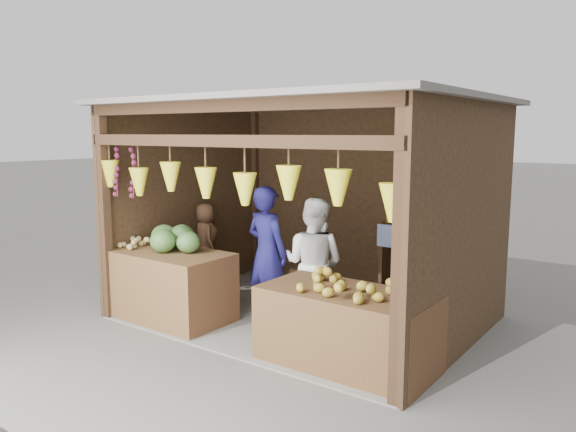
% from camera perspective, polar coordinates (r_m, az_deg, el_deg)
% --- Properties ---
extents(ground, '(80.00, 80.00, 0.00)m').
position_cam_1_polar(ground, '(7.13, 1.55, -10.19)').
color(ground, '#514F49').
rests_on(ground, ground).
extents(stall_structure, '(4.30, 3.30, 2.66)m').
position_cam_1_polar(stall_structure, '(6.77, 1.17, 3.25)').
color(stall_structure, slate).
rests_on(stall_structure, ground).
extents(back_shelf, '(1.25, 0.32, 1.32)m').
position_cam_1_polar(back_shelf, '(7.52, 13.81, -2.56)').
color(back_shelf, '#382314').
rests_on(back_shelf, ground).
extents(counter_left, '(1.45, 0.85, 0.85)m').
position_cam_1_polar(counter_left, '(7.05, -11.71, -6.98)').
color(counter_left, '#52311B').
rests_on(counter_left, ground).
extents(counter_right, '(1.71, 0.85, 0.76)m').
position_cam_1_polar(counter_right, '(5.63, 5.99, -11.32)').
color(counter_right, '#482B18').
rests_on(counter_right, ground).
extents(stool, '(0.29, 0.29, 0.27)m').
position_cam_1_polar(stool, '(8.22, -8.24, -6.74)').
color(stool, black).
rests_on(stool, ground).
extents(man_standing, '(0.64, 0.46, 1.65)m').
position_cam_1_polar(man_standing, '(6.88, -2.15, -3.76)').
color(man_standing, '#181653').
rests_on(man_standing, ground).
extents(woman_standing, '(0.82, 0.67, 1.55)m').
position_cam_1_polar(woman_standing, '(6.55, 2.64, -4.85)').
color(woman_standing, white).
rests_on(woman_standing, ground).
extents(vendor_seated, '(0.60, 0.54, 1.02)m').
position_cam_1_polar(vendor_seated, '(8.07, -8.33, -2.29)').
color(vendor_seated, '#503320').
rests_on(vendor_seated, stool).
extents(melon_pile, '(1.00, 0.50, 0.32)m').
position_cam_1_polar(melon_pile, '(6.98, -11.51, -2.20)').
color(melon_pile, '#134817').
rests_on(melon_pile, counter_left).
extents(tanfruit_pile, '(0.34, 0.40, 0.13)m').
position_cam_1_polar(tanfruit_pile, '(7.33, -15.41, -2.59)').
color(tanfruit_pile, tan).
rests_on(tanfruit_pile, counter_left).
extents(mango_pile, '(1.40, 0.64, 0.22)m').
position_cam_1_polar(mango_pile, '(5.39, 6.83, -6.74)').
color(mango_pile, '#BD6319').
rests_on(mango_pile, counter_right).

